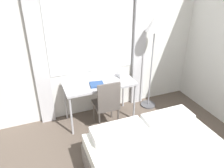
# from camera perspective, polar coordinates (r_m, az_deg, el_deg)

# --- Properties ---
(wall_back_with_window) EXTENTS (4.87, 0.13, 2.70)m
(wall_back_with_window) POSITION_cam_1_polar(r_m,az_deg,el_deg) (3.89, -3.81, 10.73)
(wall_back_with_window) COLOR silver
(wall_back_with_window) RESTS_ON ground_plane
(desk) EXTENTS (1.23, 0.56, 0.76)m
(desk) POSITION_cam_1_polar(r_m,az_deg,el_deg) (3.79, -3.33, -0.50)
(desk) COLOR #B2B2B7
(desk) RESTS_ON ground_plane
(desk_chair) EXTENTS (0.41, 0.41, 0.91)m
(desk_chair) POSITION_cam_1_polar(r_m,az_deg,el_deg) (3.67, -1.34, -4.82)
(desk_chair) COLOR #59514C
(desk_chair) RESTS_ON ground_plane
(standing_lamp) EXTENTS (0.33, 0.33, 1.80)m
(standing_lamp) POSITION_cam_1_polar(r_m,az_deg,el_deg) (3.99, 11.03, 13.08)
(standing_lamp) COLOR #4C4C51
(standing_lamp) RESTS_ON ground_plane
(telephone) EXTENTS (0.16, 0.16, 0.12)m
(telephone) POSITION_cam_1_polar(r_m,az_deg,el_deg) (3.95, 2.67, 2.60)
(telephone) COLOR white
(telephone) RESTS_ON desk
(book) EXTENTS (0.26, 0.25, 0.02)m
(book) POSITION_cam_1_polar(r_m,az_deg,el_deg) (3.68, -4.00, -0.09)
(book) COLOR navy
(book) RESTS_ON desk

